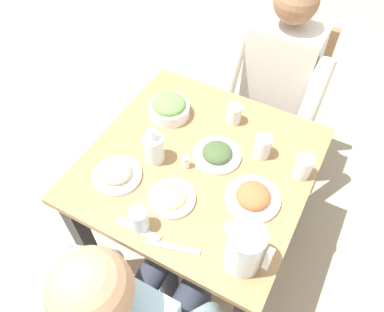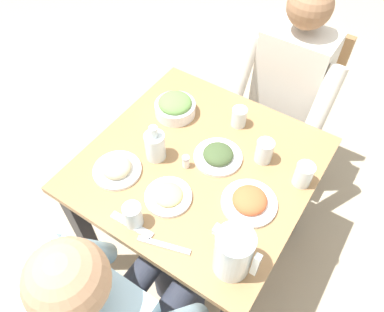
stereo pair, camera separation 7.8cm
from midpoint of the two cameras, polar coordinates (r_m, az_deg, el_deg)
name	(u,v)px [view 2 (the right image)]	position (r m, az deg, el deg)	size (l,w,h in m)	color
ground_plane	(197,244)	(2.10, 1.92, -13.31)	(8.00, 8.00, 0.00)	tan
dining_table	(199,181)	(1.58, 2.49, -3.86)	(0.86, 0.86, 0.73)	#997047
chair_far	(291,99)	(2.12, 15.94, 8.39)	(0.40, 0.40, 0.90)	olive
diner_near	(124,307)	(1.30, -8.46, -21.86)	(0.48, 0.53, 1.19)	#9EC6E0
diner_far	(280,100)	(1.88, 14.47, 8.23)	(0.48, 0.53, 1.19)	silver
water_pitcher	(234,253)	(1.18, 8.29, -14.45)	(0.16, 0.12, 0.19)	silver
salad_bowl	(175,106)	(1.62, -1.21, 7.54)	(0.18, 0.18, 0.09)	white
plate_rice_curry	(249,201)	(1.37, 10.37, -6.84)	(0.20, 0.20, 0.06)	white
plate_beans	(117,168)	(1.45, -9.89, -1.91)	(0.19, 0.19, 0.06)	white
plate_dolmas	(218,155)	(1.48, 5.50, 0.05)	(0.19, 0.19, 0.05)	white
plate_fries	(168,196)	(1.37, -2.01, -6.12)	(0.17, 0.17, 0.04)	white
water_glass_near_right	(304,174)	(1.45, 18.12, -2.74)	(0.07, 0.07, 0.10)	silver
water_glass_near_left	(239,117)	(1.59, 8.59, 5.87)	(0.06, 0.06, 0.09)	silver
water_glass_far_left	(264,151)	(1.48, 12.43, 0.69)	(0.07, 0.07, 0.10)	silver
water_glass_center	(133,215)	(1.29, -7.25, -9.01)	(0.06, 0.06, 0.10)	silver
oil_carafe	(155,147)	(1.45, -4.10, 1.37)	(0.08, 0.08, 0.16)	silver
salt_shaker	(186,162)	(1.44, 0.60, -0.90)	(0.03, 0.03, 0.05)	white
fork_near	(132,225)	(1.33, -7.47, -10.46)	(0.17, 0.03, 0.01)	silver
knife_near	(164,245)	(1.28, -2.51, -13.49)	(0.18, 0.02, 0.01)	silver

